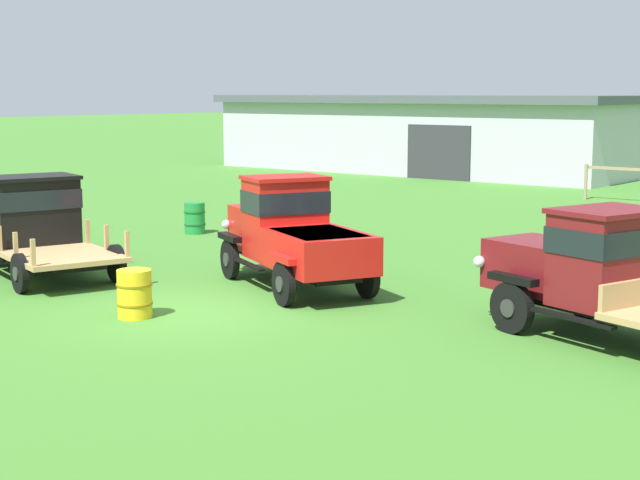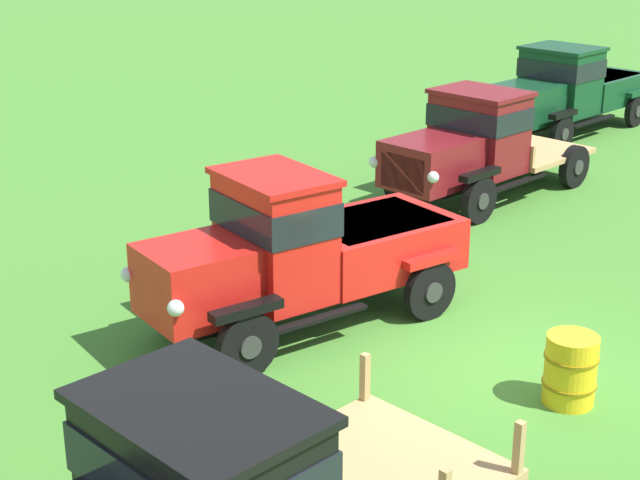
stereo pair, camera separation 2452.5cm
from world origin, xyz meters
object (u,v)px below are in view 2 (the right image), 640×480
object	(u,v)px
vintage_truck_midrow_center	(298,249)
vintage_truck_back_of_row	(565,89)
oil_drum_near_fence	(570,370)
vintage_truck_far_side	(472,145)

from	to	relation	value
vintage_truck_midrow_center	vintage_truck_back_of_row	distance (m)	12.49
oil_drum_near_fence	vintage_truck_back_of_row	bearing A→B (deg)	15.29
vintage_truck_back_of_row	oil_drum_near_fence	size ratio (longest dim) A/B	6.59
oil_drum_near_fence	vintage_truck_far_side	bearing A→B (deg)	28.38
vintage_truck_far_side	vintage_truck_midrow_center	bearing A→B (deg)	178.91
vintage_truck_back_of_row	oil_drum_near_fence	distance (m)	13.35
vintage_truck_midrow_center	oil_drum_near_fence	bearing A→B (deg)	-95.78
vintage_truck_back_of_row	vintage_truck_far_side	bearing A→B (deg)	178.96
vintage_truck_midrow_center	oil_drum_near_fence	world-z (taller)	vintage_truck_midrow_center
vintage_truck_far_side	vintage_truck_back_of_row	size ratio (longest dim) A/B	0.95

